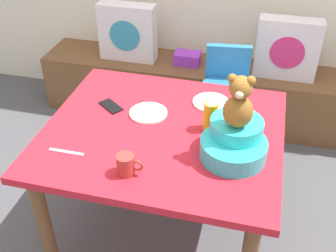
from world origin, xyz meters
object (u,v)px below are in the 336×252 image
at_px(pillow_floral_left, 128,32).
at_px(infant_seat_teal, 234,142).
at_px(coffee_mug, 126,164).
at_px(dining_table, 163,145).
at_px(pillow_floral_right, 287,49).
at_px(cell_phone, 111,106).
at_px(dinner_plate_near, 148,113).
at_px(book_stack, 187,58).
at_px(dinner_plate_far, 211,102).
at_px(highchair, 226,90).
at_px(teddy_bear, 239,103).
at_px(ketchup_bottle, 210,114).

distance_m(pillow_floral_left, infant_seat_teal, 1.67).
bearing_deg(coffee_mug, dining_table, 78.80).
distance_m(pillow_floral_right, cell_phone, 1.44).
bearing_deg(dinner_plate_near, book_stack, 91.56).
distance_m(book_stack, dinner_plate_far, 1.05).
relative_size(book_stack, dining_table, 0.17).
relative_size(highchair, teddy_bear, 3.16).
xyz_separation_m(book_stack, dinner_plate_far, (0.33, -0.97, 0.24)).
relative_size(dining_table, highchair, 1.49).
height_order(pillow_floral_left, infant_seat_teal, same).
relative_size(pillow_floral_left, pillow_floral_right, 1.00).
distance_m(pillow_floral_right, ketchup_bottle, 1.24).
bearing_deg(cell_phone, coffee_mug, -115.23).
height_order(highchair, infant_seat_teal, infant_seat_teal).
bearing_deg(dinner_plate_far, ketchup_bottle, -82.39).
relative_size(dining_table, ketchup_bottle, 6.34).
xyz_separation_m(teddy_bear, ketchup_bottle, (-0.14, 0.17, -0.19)).
xyz_separation_m(book_stack, dining_table, (0.14, -1.26, 0.13)).
relative_size(pillow_floral_right, infant_seat_teal, 1.33).
distance_m(dinner_plate_far, cell_phone, 0.54).
distance_m(highchair, cell_phone, 0.91).
relative_size(dinner_plate_far, cell_phone, 1.39).
bearing_deg(coffee_mug, book_stack, 92.55).
relative_size(pillow_floral_left, ketchup_bottle, 2.38).
bearing_deg(dinner_plate_near, coffee_mug, -84.98).
xyz_separation_m(book_stack, highchair, (0.36, -0.44, 0.02)).
height_order(ketchup_bottle, coffee_mug, ketchup_bottle).
xyz_separation_m(book_stack, dinner_plate_near, (0.03, -1.15, 0.24)).
xyz_separation_m(ketchup_bottle, cell_phone, (-0.55, 0.07, -0.08)).
distance_m(dining_table, highchair, 0.86).
bearing_deg(book_stack, infant_seat_teal, -69.92).
height_order(teddy_bear, cell_phone, teddy_bear).
xyz_separation_m(infant_seat_teal, dinner_plate_near, (-0.47, 0.22, -0.07)).
distance_m(pillow_floral_left, cell_phone, 1.15).
relative_size(book_stack, cell_phone, 1.39).
relative_size(infant_seat_teal, coffee_mug, 2.75).
bearing_deg(book_stack, pillow_floral_left, -177.47).
bearing_deg(book_stack, teddy_bear, -69.92).
distance_m(book_stack, coffee_mug, 1.64).
xyz_separation_m(infant_seat_teal, coffee_mug, (-0.43, -0.24, -0.02)).
bearing_deg(ketchup_bottle, cell_phone, 173.16).
xyz_separation_m(dining_table, teddy_bear, (0.36, -0.11, 0.38)).
bearing_deg(pillow_floral_right, cell_phone, -129.35).
bearing_deg(dining_table, dinner_plate_far, 57.04).
bearing_deg(dinner_plate_near, pillow_floral_right, 58.28).
xyz_separation_m(book_stack, ketchup_bottle, (0.36, -1.20, 0.32)).
bearing_deg(highchair, ketchup_bottle, -89.88).
relative_size(infant_seat_teal, dinner_plate_near, 1.65).
bearing_deg(pillow_floral_left, highchair, -26.46).
xyz_separation_m(dinner_plate_far, cell_phone, (-0.52, -0.17, -0.00)).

